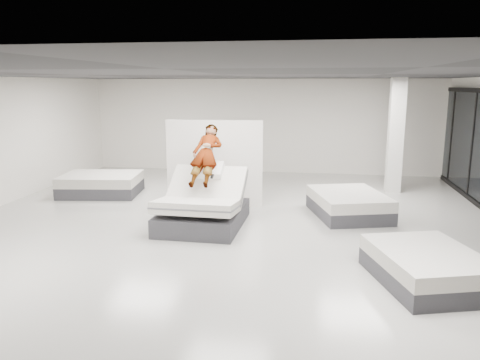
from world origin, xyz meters
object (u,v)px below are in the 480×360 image
(flat_bed_right_far, at_px, (349,204))
(flat_bed_right_near, at_px, (427,267))
(flat_bed_left_far, at_px, (101,184))
(divider_panel, at_px, (215,164))
(person, at_px, (206,164))
(hero_bed, at_px, (203,208))
(remote, at_px, (212,176))
(column, at_px, (396,136))

(flat_bed_right_far, relative_size, flat_bed_right_near, 1.05)
(flat_bed_right_far, xyz_separation_m, flat_bed_left_far, (-6.67, 1.08, 0.01))
(divider_panel, bearing_deg, person, -91.34)
(hero_bed, xyz_separation_m, person, (0.01, 0.32, 0.90))
(person, bearing_deg, remote, -57.85)
(person, distance_m, remote, 0.46)
(remote, distance_m, column, 6.00)
(column, bearing_deg, flat_bed_left_far, -168.28)
(hero_bed, height_order, flat_bed_left_far, hero_bed)
(flat_bed_right_near, relative_size, flat_bed_left_far, 0.98)
(hero_bed, relative_size, flat_bed_left_far, 0.99)
(person, relative_size, column, 0.53)
(hero_bed, height_order, person, person)
(flat_bed_right_near, bearing_deg, remote, 149.42)
(remote, xyz_separation_m, flat_bed_right_far, (2.93, 1.38, -0.84))
(hero_bed, bearing_deg, divider_panel, 93.87)
(hero_bed, distance_m, remote, 0.74)
(flat_bed_right_far, bearing_deg, divider_panel, 174.02)
(divider_panel, height_order, flat_bed_right_near, divider_panel)
(person, xyz_separation_m, flat_bed_right_far, (3.14, 1.03, -1.04))
(person, distance_m, flat_bed_right_near, 5.00)
(remote, height_order, flat_bed_right_near, remote)
(flat_bed_left_far, distance_m, column, 8.33)
(person, bearing_deg, divider_panel, 96.18)
(flat_bed_left_far, relative_size, column, 0.71)
(remote, bearing_deg, flat_bed_right_far, 26.44)
(column, bearing_deg, remote, -136.19)
(column, bearing_deg, flat_bed_right_far, -116.71)
(person, bearing_deg, column, 41.04)
(remote, bearing_deg, column, 44.96)
(flat_bed_right_far, bearing_deg, flat_bed_right_near, -75.37)
(flat_bed_right_far, bearing_deg, column, 63.29)
(person, xyz_separation_m, flat_bed_left_far, (-3.53, 2.11, -1.03))
(divider_panel, xyz_separation_m, flat_bed_right_near, (4.22, -4.03, -0.82))
(divider_panel, relative_size, flat_bed_right_near, 1.07)
(flat_bed_left_far, bearing_deg, flat_bed_right_far, -9.23)
(person, relative_size, remote, 12.03)
(remote, relative_size, flat_bed_left_far, 0.06)
(remote, xyz_separation_m, flat_bed_left_far, (-3.74, 2.47, -0.83))
(remote, relative_size, column, 0.04)
(flat_bed_right_far, distance_m, flat_bed_right_near, 3.81)
(person, distance_m, flat_bed_right_far, 3.47)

